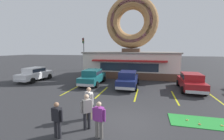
{
  "coord_description": "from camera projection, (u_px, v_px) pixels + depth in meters",
  "views": [
    {
      "loc": [
        1.13,
        -7.2,
        3.76
      ],
      "look_at": [
        -1.86,
        5.0,
        2.0
      ],
      "focal_mm": 24.0,
      "sensor_mm": 36.0,
      "label": 1
    }
  ],
  "objects": [
    {
      "name": "donut_shop_building",
      "position": [
        131.0,
        49.0,
        20.91
      ],
      "size": [
        12.3,
        6.75,
        10.96
      ],
      "color": "brown",
      "rests_on": "ground"
    },
    {
      "name": "parking_stripe_centre",
      "position": [
        175.0,
        97.0,
        11.76
      ],
      "size": [
        0.12,
        3.6,
        0.01
      ],
      "primitive_type": "cube",
      "color": "yellow",
      "rests_on": "ground"
    },
    {
      "name": "pedestrian_hooded_kid",
      "position": [
        99.0,
        118.0,
        6.27
      ],
      "size": [
        0.59,
        0.27,
        1.6
      ],
      "color": "slate",
      "rests_on": "ground"
    },
    {
      "name": "parking_stripe_left",
      "position": [
        102.0,
        92.0,
        13.17
      ],
      "size": [
        0.12,
        3.6,
        0.01
      ],
      "primitive_type": "cube",
      "color": "yellow",
      "rests_on": "ground"
    },
    {
      "name": "car_white",
      "position": [
        35.0,
        74.0,
        17.82
      ],
      "size": [
        2.16,
        4.64,
        1.6
      ],
      "color": "silver",
      "rests_on": "ground"
    },
    {
      "name": "parking_stripe_mid_left",
      "position": [
        136.0,
        95.0,
        12.47
      ],
      "size": [
        0.12,
        3.6,
        0.01
      ],
      "primitive_type": "cube",
      "color": "yellow",
      "rests_on": "ground"
    },
    {
      "name": "pedestrian_clipboard_woman",
      "position": [
        89.0,
        101.0,
        8.01
      ],
      "size": [
        0.57,
        0.36,
        1.76
      ],
      "color": "#7F7056",
      "rests_on": "ground"
    },
    {
      "name": "car_teal",
      "position": [
        93.0,
        76.0,
        15.99
      ],
      "size": [
        2.08,
        4.61,
        1.6
      ],
      "color": "#196066",
      "rests_on": "ground"
    },
    {
      "name": "traffic_light_pole",
      "position": [
        84.0,
        49.0,
        27.02
      ],
      "size": [
        0.28,
        0.47,
        5.8
      ],
      "color": "#595B60",
      "rests_on": "ground"
    },
    {
      "name": "ground_plane",
      "position": [
        124.0,
        123.0,
        7.71
      ],
      "size": [
        160.0,
        160.0,
        0.0
      ],
      "primitive_type": "plane",
      "color": "#2D2D30"
    },
    {
      "name": "trash_bin",
      "position": [
        188.0,
        78.0,
        17.22
      ],
      "size": [
        0.57,
        0.57,
        0.97
      ],
      "color": "#1E662D",
      "rests_on": "ground"
    },
    {
      "name": "pedestrian_blue_sweater_man",
      "position": [
        57.0,
        118.0,
        6.28
      ],
      "size": [
        0.59,
        0.3,
        1.58
      ],
      "color": "#232328",
      "rests_on": "ground"
    },
    {
      "name": "parking_stripe_mid_right",
      "position": [
        218.0,
        100.0,
        11.05
      ],
      "size": [
        0.12,
        3.6,
        0.01
      ],
      "primitive_type": "cube",
      "color": "yellow",
      "rests_on": "ground"
    },
    {
      "name": "mini_donut_far_left",
      "position": [
        200.0,
        124.0,
        7.44
      ],
      "size": [
        0.13,
        0.13,
        0.04
      ],
      "primitive_type": "torus",
      "color": "#D17F47",
      "rests_on": "putting_mat"
    },
    {
      "name": "pedestrian_leather_jacket_man",
      "position": [
        87.0,
        110.0,
        6.96
      ],
      "size": [
        0.47,
        0.43,
        1.7
      ],
      "color": "#232328",
      "rests_on": "ground"
    },
    {
      "name": "car_navy",
      "position": [
        128.0,
        79.0,
        14.8
      ],
      "size": [
        2.04,
        4.59,
        1.6
      ],
      "color": "navy",
      "rests_on": "ground"
    },
    {
      "name": "parking_stripe_far_left",
      "position": [
        71.0,
        90.0,
        13.88
      ],
      "size": [
        0.12,
        3.6,
        0.01
      ],
      "primitive_type": "cube",
      "color": "yellow",
      "rests_on": "ground"
    },
    {
      "name": "mini_donut_mid_right",
      "position": [
        187.0,
        120.0,
        7.9
      ],
      "size": [
        0.13,
        0.13,
        0.04
      ],
      "primitive_type": "torus",
      "color": "#E5C666",
      "rests_on": "putting_mat"
    },
    {
      "name": "mini_donut_near_right",
      "position": [
        222.0,
        126.0,
        7.32
      ],
      "size": [
        0.13,
        0.13,
        0.04
      ],
      "primitive_type": "torus",
      "color": "#E5C666",
      "rests_on": "putting_mat"
    },
    {
      "name": "car_red",
      "position": [
        191.0,
        81.0,
        13.64
      ],
      "size": [
        2.1,
        4.62,
        1.6
      ],
      "color": "maroon",
      "rests_on": "ground"
    },
    {
      "name": "golf_ball",
      "position": [
        199.0,
        122.0,
        7.63
      ],
      "size": [
        0.04,
        0.04,
        0.04
      ],
      "primitive_type": "sphere",
      "color": "white",
      "rests_on": "putting_mat"
    },
    {
      "name": "putting_mat",
      "position": [
        209.0,
        123.0,
        7.64
      ],
      "size": [
        3.87,
        1.42,
        0.03
      ],
      "primitive_type": "cube",
      "color": "green",
      "rests_on": "ground"
    }
  ]
}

